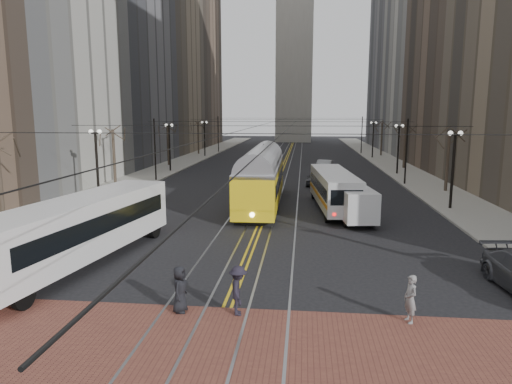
% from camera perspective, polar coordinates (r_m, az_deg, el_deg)
% --- Properties ---
extents(ground, '(260.00, 260.00, 0.00)m').
position_cam_1_polar(ground, '(18.39, -3.10, -13.00)').
color(ground, black).
rests_on(ground, ground).
extents(sidewalk_left, '(5.00, 140.00, 0.15)m').
position_cam_1_polar(sidewalk_left, '(64.62, -9.99, 3.38)').
color(sidewalk_left, gray).
rests_on(sidewalk_left, ground).
extents(sidewalk_right, '(5.00, 140.00, 0.15)m').
position_cam_1_polar(sidewalk_right, '(63.33, 17.14, 2.97)').
color(sidewalk_right, gray).
rests_on(sidewalk_right, ground).
extents(crosswalk_band, '(25.00, 6.00, 0.01)m').
position_cam_1_polar(crosswalk_band, '(14.84, -5.67, -18.90)').
color(crosswalk_band, brown).
rests_on(crosswalk_band, ground).
extents(streetcar_rails, '(4.80, 130.00, 0.02)m').
position_cam_1_polar(streetcar_rails, '(62.20, 3.44, 3.20)').
color(streetcar_rails, gray).
rests_on(streetcar_rails, ground).
extents(centre_lines, '(0.42, 130.00, 0.01)m').
position_cam_1_polar(centre_lines, '(62.20, 3.44, 3.21)').
color(centre_lines, gold).
rests_on(centre_lines, ground).
extents(building_left_mid, '(16.00, 20.00, 34.00)m').
position_cam_1_polar(building_left_mid, '(69.50, -18.95, 17.45)').
color(building_left_mid, slate).
rests_on(building_left_mid, ground).
extents(building_left_midfar, '(20.00, 20.00, 52.00)m').
position_cam_1_polar(building_left_midfar, '(90.09, -14.82, 21.58)').
color(building_left_midfar, '#84725B').
rests_on(building_left_midfar, ground).
extents(building_left_far, '(16.00, 20.00, 40.00)m').
position_cam_1_polar(building_left_far, '(107.32, -9.71, 16.55)').
color(building_left_far, brown).
rests_on(building_left_far, ground).
extents(building_right_mid, '(16.00, 20.00, 34.00)m').
position_cam_1_polar(building_right_mid, '(67.47, 26.93, 17.19)').
color(building_right_mid, brown).
rests_on(building_right_mid, ground).
extents(building_right_far, '(16.00, 20.00, 40.00)m').
position_cam_1_polar(building_right_far, '(106.01, 19.14, 16.25)').
color(building_right_far, slate).
rests_on(building_right_far, ground).
extents(lamp_posts, '(27.60, 57.20, 5.60)m').
position_cam_1_polar(lamp_posts, '(45.77, 2.55, 4.36)').
color(lamp_posts, black).
rests_on(lamp_posts, ground).
extents(street_trees, '(31.68, 53.28, 5.60)m').
position_cam_1_polar(street_trees, '(52.23, 2.98, 5.03)').
color(street_trees, '#382D23').
rests_on(street_trees, ground).
extents(trolley_wires, '(25.96, 120.00, 6.60)m').
position_cam_1_polar(trolley_wires, '(51.75, 2.97, 6.07)').
color(trolley_wires, black).
rests_on(trolley_wires, ground).
extents(transit_bus, '(4.60, 12.85, 3.15)m').
position_cam_1_polar(transit_bus, '(23.29, -21.04, -4.65)').
color(transit_bus, white).
rests_on(transit_bus, ground).
extents(streetcar, '(3.00, 15.10, 3.55)m').
position_cam_1_polar(streetcar, '(35.61, 0.72, 1.16)').
color(streetcar, yellow).
rests_on(streetcar, ground).
extents(rear_bus, '(3.30, 11.04, 2.84)m').
position_cam_1_polar(rear_bus, '(34.55, 9.67, 0.15)').
color(rear_bus, silver).
rests_on(rear_bus, ground).
extents(cargo_van, '(2.60, 5.42, 2.31)m').
position_cam_1_polar(cargo_van, '(30.83, 12.22, -1.59)').
color(cargo_van, silver).
rests_on(cargo_van, ground).
extents(sedan_grey, '(2.23, 4.33, 1.41)m').
position_cam_1_polar(sedan_grey, '(46.28, 7.51, 1.74)').
color(sedan_grey, '#3C3E43').
rests_on(sedan_grey, ground).
extents(sedan_silver, '(2.50, 5.12, 1.62)m').
position_cam_1_polar(sedan_silver, '(54.98, 8.52, 3.09)').
color(sedan_silver, '#94979B').
rests_on(sedan_silver, ground).
extents(pedestrian_a, '(0.59, 0.86, 1.71)m').
position_cam_1_polar(pedestrian_a, '(17.04, -9.50, -11.88)').
color(pedestrian_a, black).
rests_on(pedestrian_a, crosswalk_band).
extents(pedestrian_b, '(0.56, 0.70, 1.68)m').
position_cam_1_polar(pedestrian_b, '(16.89, 18.74, -12.54)').
color(pedestrian_b, gray).
rests_on(pedestrian_b, crosswalk_band).
extents(pedestrian_d, '(0.86, 1.26, 1.80)m').
position_cam_1_polar(pedestrian_d, '(16.60, -2.23, -12.17)').
color(pedestrian_d, black).
rests_on(pedestrian_d, crosswalk_band).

